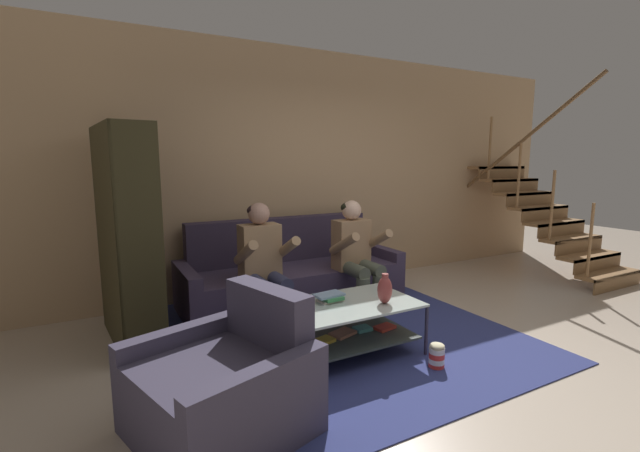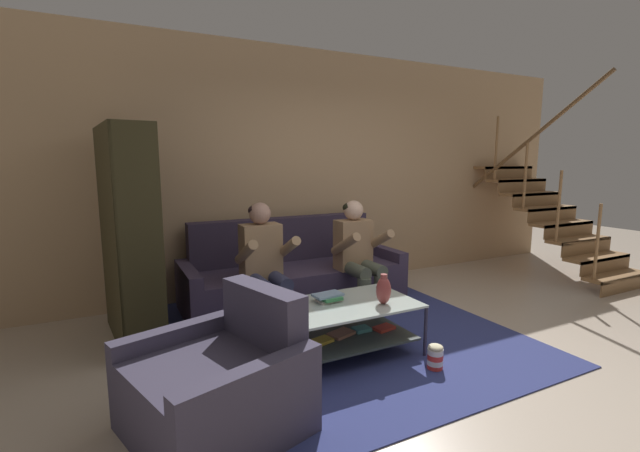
{
  "view_description": "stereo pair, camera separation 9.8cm",
  "coord_description": "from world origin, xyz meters",
  "views": [
    {
      "loc": [
        -2.43,
        -2.35,
        1.58
      ],
      "look_at": [
        -0.63,
        0.96,
        1.0
      ],
      "focal_mm": 24.0,
      "sensor_mm": 36.0,
      "label": 1
    },
    {
      "loc": [
        -2.34,
        -2.4,
        1.58
      ],
      "look_at": [
        -0.63,
        0.96,
        1.0
      ],
      "focal_mm": 24.0,
      "sensor_mm": 36.0,
      "label": 2
    }
  ],
  "objects": [
    {
      "name": "ground",
      "position": [
        0.0,
        0.0,
        0.0
      ],
      "size": [
        16.8,
        16.8,
        0.0
      ],
      "primitive_type": "plane",
      "color": "#BAA894"
    },
    {
      "name": "back_partition",
      "position": [
        0.0,
        2.46,
        1.45
      ],
      "size": [
        8.4,
        0.12,
        2.9
      ],
      "primitive_type": "cube",
      "color": "tan",
      "rests_on": "ground"
    },
    {
      "name": "staircase_run",
      "position": [
        3.2,
        1.49,
        0.95
      ],
      "size": [
        1.02,
        2.29,
        2.59
      ],
      "color": "#996E43",
      "rests_on": "ground"
    },
    {
      "name": "couch",
      "position": [
        -0.49,
        1.91,
        0.29
      ],
      "size": [
        2.45,
        0.88,
        0.92
      ],
      "color": "#3E334B",
      "rests_on": "ground"
    },
    {
      "name": "person_seated_left",
      "position": [
        -1.01,
        1.38,
        0.64
      ],
      "size": [
        0.5,
        0.58,
        1.18
      ],
      "color": "#353859",
      "rests_on": "ground"
    },
    {
      "name": "person_seated_right",
      "position": [
        0.04,
        1.38,
        0.63
      ],
      "size": [
        0.5,
        0.58,
        1.16
      ],
      "color": "#4F5647",
      "rests_on": "ground"
    },
    {
      "name": "coffee_table",
      "position": [
        -0.63,
        0.46,
        0.29
      ],
      "size": [
        1.09,
        0.69,
        0.44
      ],
      "color": "#AEBFB9",
      "rests_on": "ground"
    },
    {
      "name": "area_rug",
      "position": [
        -0.56,
        1.06,
        0.01
      ],
      "size": [
        3.09,
        3.38,
        0.01
      ],
      "color": "navy",
      "rests_on": "ground"
    },
    {
      "name": "vase",
      "position": [
        -0.39,
        0.32,
        0.55
      ],
      "size": [
        0.12,
        0.12,
        0.25
      ],
      "color": "brown",
      "rests_on": "coffee_table"
    },
    {
      "name": "book_stack",
      "position": [
        -0.75,
        0.58,
        0.47
      ],
      "size": [
        0.25,
        0.18,
        0.06
      ],
      "color": "silver",
      "rests_on": "coffee_table"
    },
    {
      "name": "bookshelf",
      "position": [
        -2.21,
        1.54,
        0.79
      ],
      "size": [
        0.44,
        1.11,
        1.87
      ],
      "color": "#2D2916",
      "rests_on": "ground"
    },
    {
      "name": "armchair",
      "position": [
        -1.81,
        -0.04,
        0.27
      ],
      "size": [
        1.11,
        1.11,
        0.8
      ],
      "color": "#3B364B",
      "rests_on": "ground"
    },
    {
      "name": "popcorn_tub",
      "position": [
        -0.17,
        -0.07,
        0.1
      ],
      "size": [
        0.12,
        0.12,
        0.2
      ],
      "color": "red",
      "rests_on": "ground"
    }
  ]
}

